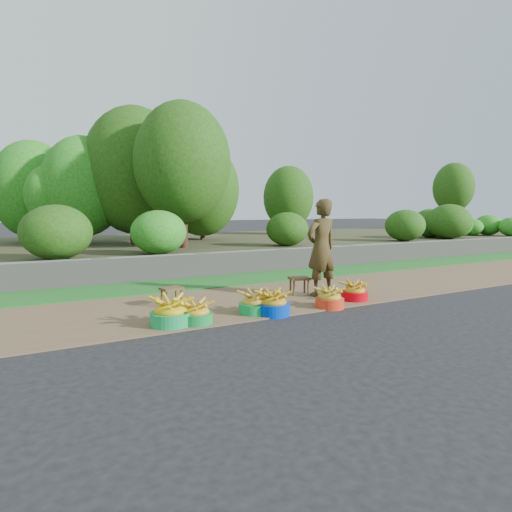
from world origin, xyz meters
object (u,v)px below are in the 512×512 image
basin_e (330,299)px  basin_d (273,304)px  basin_b (196,314)px  stool_right (299,281)px  basin_a (171,313)px  stool_left (172,291)px  basin_f (354,292)px  vendor_woman (321,248)px  basin_c (255,304)px

basin_e → basin_d: bearing=177.4°
basin_b → stool_right: bearing=22.0°
basin_e → basin_a: bearing=175.8°
basin_d → stool_left: bearing=131.2°
basin_e → basin_f: bearing=16.9°
basin_f → vendor_woman: size_ratio=0.27×
stool_left → vendor_woman: vendor_woman is taller
basin_a → stool_right: basin_a is taller
basin_c → basin_f: basin_c is taller
basin_d → basin_b: bearing=176.7°
basin_a → stool_right: size_ratio=1.31×
basin_e → stool_left: basin_e is taller
basin_b → basin_c: bearing=6.5°
basin_a → basin_f: (3.22, 0.03, -0.03)m
vendor_woman → stool_right: bearing=-49.3°
stool_left → stool_right: size_ratio=0.90×
basin_e → vendor_woman: (0.45, 0.80, 0.72)m
basin_a → basin_d: basin_a is taller
basin_a → basin_e: basin_a is taller
basin_b → stool_left: (0.06, 1.20, 0.10)m
basin_c → basin_d: bearing=-40.4°
basin_c → vendor_woman: 1.90m
basin_d → basin_e: basin_d is taller
basin_b → basin_e: bearing=-3.0°
basin_e → stool_right: 1.09m
stool_left → basin_b: bearing=-92.9°
basin_a → basin_b: bearing=-12.4°
stool_right → vendor_woman: size_ratio=0.24×
basin_c → stool_right: size_ratio=1.15×
stool_left → stool_right: 2.31m
basin_e → vendor_woman: bearing=60.7°
basin_d → stool_left: basin_d is taller
basin_a → basin_c: (1.29, 0.04, -0.02)m
basin_b → stool_right: (2.36, 0.95, 0.12)m
basin_b → vendor_woman: bearing=14.5°
basin_f → stool_left: size_ratio=1.22×
stool_right → basin_d: bearing=-139.3°
basin_c → stool_left: (-0.90, 1.09, 0.09)m
basin_c → basin_d: size_ratio=0.96×
basin_f → stool_right: size_ratio=1.10×
basin_b → stool_left: size_ratio=1.20×
basin_f → vendor_woman: (-0.26, 0.58, 0.72)m
basin_c → vendor_woman: size_ratio=0.28×
basin_f → vendor_woman: 0.96m
basin_c → basin_e: bearing=-10.3°
basin_d → basin_e: (1.01, -0.05, -0.02)m
stool_right → basin_f: bearing=-57.7°
basin_a → basin_e: (2.51, -0.19, -0.03)m
basin_b → basin_c: 0.97m
basin_a → basin_d: bearing=-5.3°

